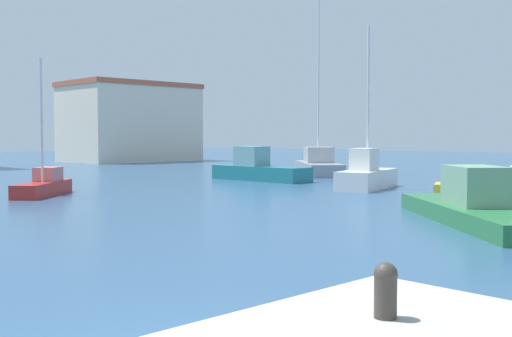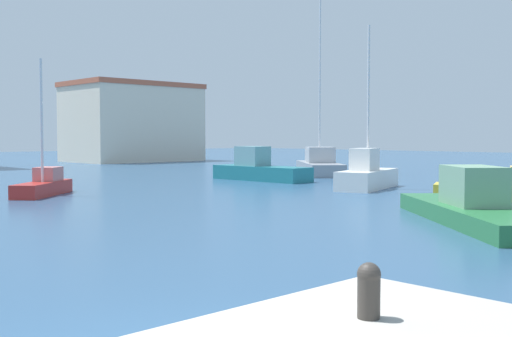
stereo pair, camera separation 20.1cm
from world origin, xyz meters
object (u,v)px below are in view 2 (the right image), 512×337
(sailboat_white_far_left, at_px, (367,175))
(motorboat_teal_inner_mooring, at_px, (259,169))
(motorboat_green_center_channel, at_px, (474,207))
(sailboat_red_behind_lamppost, at_px, (44,184))
(sailboat_grey_distant_north, at_px, (319,165))
(mooring_bollard, at_px, (369,288))

(sailboat_white_far_left, height_order, motorboat_teal_inner_mooring, sailboat_white_far_left)
(sailboat_white_far_left, height_order, motorboat_green_center_channel, sailboat_white_far_left)
(sailboat_red_behind_lamppost, bearing_deg, motorboat_green_center_channel, -72.96)
(sailboat_white_far_left, relative_size, motorboat_green_center_channel, 1.04)
(motorboat_teal_inner_mooring, bearing_deg, sailboat_white_far_left, -92.15)
(motorboat_teal_inner_mooring, xyz_separation_m, sailboat_grey_distant_north, (7.08, 1.41, 0.02))
(motorboat_green_center_channel, bearing_deg, sailboat_white_far_left, 51.15)
(sailboat_white_far_left, relative_size, sailboat_grey_distant_north, 0.60)
(mooring_bollard, height_order, sailboat_red_behind_lamppost, sailboat_red_behind_lamppost)
(sailboat_grey_distant_north, height_order, motorboat_green_center_channel, sailboat_grey_distant_north)
(sailboat_grey_distant_north, relative_size, motorboat_green_center_channel, 1.73)
(mooring_bollard, xyz_separation_m, motorboat_green_center_channel, (12.77, 5.52, -0.65))
(mooring_bollard, height_order, sailboat_white_far_left, sailboat_white_far_left)
(mooring_bollard, relative_size, motorboat_green_center_channel, 0.07)
(sailboat_grey_distant_north, bearing_deg, motorboat_green_center_channel, -128.43)
(sailboat_red_behind_lamppost, distance_m, motorboat_green_center_channel, 18.25)
(sailboat_grey_distant_north, xyz_separation_m, motorboat_green_center_channel, (-15.20, -19.16, -0.18))
(motorboat_green_center_channel, bearing_deg, motorboat_teal_inner_mooring, 65.41)
(motorboat_green_center_channel, bearing_deg, mooring_bollard, -156.62)
(sailboat_red_behind_lamppost, bearing_deg, mooring_bollard, -107.90)
(motorboat_green_center_channel, bearing_deg, sailboat_grey_distant_north, 51.57)
(mooring_bollard, relative_size, sailboat_red_behind_lamppost, 0.09)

